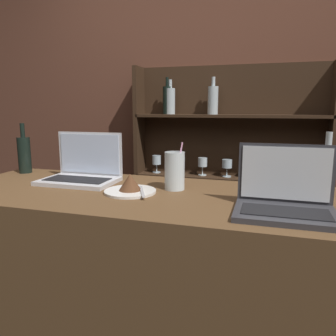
{
  "coord_description": "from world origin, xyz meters",
  "views": [
    {
      "loc": [
        0.38,
        -0.88,
        1.43
      ],
      "look_at": [
        0.01,
        0.35,
        1.19
      ],
      "focal_mm": 35.0,
      "sensor_mm": 36.0,
      "label": 1
    }
  ],
  "objects": [
    {
      "name": "bar_counter",
      "position": [
        0.0,
        0.32,
        0.55
      ],
      "size": [
        1.87,
        0.64,
        1.09
      ],
      "color": "brown",
      "rests_on": "ground_plane"
    },
    {
      "name": "back_wall",
      "position": [
        0.0,
        1.5,
        1.35
      ],
      "size": [
        7.0,
        0.06,
        2.7
      ],
      "color": "brown",
      "rests_on": "ground_plane"
    },
    {
      "name": "back_shelf",
      "position": [
        0.12,
        1.42,
        0.9
      ],
      "size": [
        1.33,
        0.18,
        1.72
      ],
      "color": "#332114",
      "rests_on": "ground_plane"
    },
    {
      "name": "laptop_far",
      "position": [
        0.45,
        0.2,
        1.14
      ],
      "size": [
        0.31,
        0.22,
        0.22
      ],
      "color": "#333338",
      "rests_on": "bar_counter"
    },
    {
      "name": "water_glass",
      "position": [
        0.02,
        0.41,
        1.17
      ],
      "size": [
        0.08,
        0.08,
        0.2
      ],
      "color": "silver",
      "rests_on": "bar_counter"
    },
    {
      "name": "laptop_near",
      "position": [
        -0.43,
        0.43,
        1.14
      ],
      "size": [
        0.34,
        0.22,
        0.22
      ],
      "color": "silver",
      "rests_on": "bar_counter"
    },
    {
      "name": "wine_bottle_dark",
      "position": [
        -0.83,
        0.53,
        1.19
      ],
      "size": [
        0.07,
        0.07,
        0.26
      ],
      "color": "black",
      "rests_on": "bar_counter"
    },
    {
      "name": "wine_bottle_clear",
      "position": [
        0.6,
        0.45,
        1.19
      ],
      "size": [
        0.07,
        0.07,
        0.25
      ],
      "color": "#B2C1C6",
      "rests_on": "bar_counter"
    },
    {
      "name": "cake_plate",
      "position": [
        -0.14,
        0.3,
        1.12
      ],
      "size": [
        0.21,
        0.21,
        0.08
      ],
      "color": "silver",
      "rests_on": "bar_counter"
    }
  ]
}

